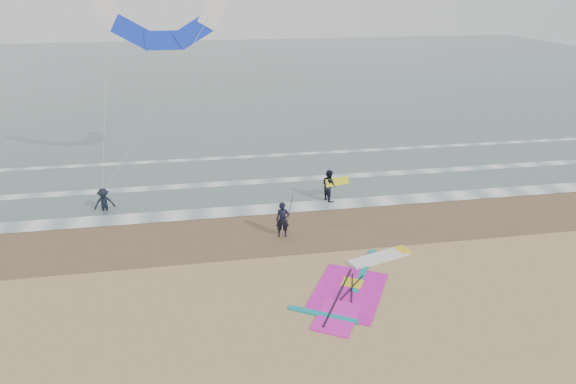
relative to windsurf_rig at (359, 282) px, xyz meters
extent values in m
plane|color=tan|center=(-0.62, -1.02, -0.04)|extent=(120.00, 120.00, 0.00)
cube|color=#47605E|center=(-0.62, 46.98, -0.02)|extent=(120.00, 80.00, 0.02)
cube|color=brown|center=(-0.62, 4.98, -0.03)|extent=(120.00, 5.00, 0.01)
cube|color=white|center=(-0.62, 7.18, -0.01)|extent=(120.00, 1.20, 0.02)
cube|color=white|center=(-0.62, 10.98, -0.01)|extent=(120.00, 0.70, 0.02)
cube|color=white|center=(-0.62, 15.48, -0.01)|extent=(120.00, 0.50, 0.01)
cube|color=white|center=(1.35, 1.58, 0.03)|extent=(2.72, 1.44, 0.13)
cube|color=yellow|center=(2.51, 1.95, 0.03)|extent=(0.65, 0.75, 0.14)
cube|color=#E31CBD|center=(-0.56, -0.53, -0.02)|extent=(3.71, 4.09, 0.04)
cube|color=#E31CBD|center=(-1.35, -1.91, -0.01)|extent=(2.05, 2.28, 0.05)
cube|color=#0C8C99|center=(0.50, 0.84, -0.01)|extent=(1.89, 3.05, 0.05)
cube|color=#0C8C99|center=(-1.77, -1.69, -0.01)|extent=(2.22, 1.42, 0.05)
cube|color=yellow|center=(-0.24, 0.00, -0.01)|extent=(0.96, 0.92, 0.05)
cylinder|color=black|center=(-0.98, -0.74, 0.02)|extent=(1.96, 3.33, 0.06)
cylinder|color=black|center=(-0.35, -0.32, 0.04)|extent=(1.31, 1.44, 0.04)
cylinder|color=black|center=(-0.35, -0.32, 0.04)|extent=(0.63, 1.82, 0.04)
imported|color=black|center=(-2.16, 4.24, 0.76)|extent=(0.63, 0.46, 1.60)
imported|color=black|center=(0.80, 7.77, 0.79)|extent=(0.87, 0.97, 1.66)
imported|color=black|center=(-10.27, 8.36, 0.73)|extent=(1.10, 0.80, 1.53)
cylinder|color=black|center=(-1.86, 4.24, 1.13)|extent=(0.17, 0.86, 1.82)
cube|color=yellow|center=(1.20, 7.67, 1.01)|extent=(1.30, 0.51, 0.39)
cube|color=white|center=(-9.49, 11.65, 9.11)|extent=(1.78, 0.16, 2.13)
cube|color=#1638ED|center=(-8.40, 11.65, 8.03)|extent=(2.13, 0.18, 1.78)
cube|color=#1638ED|center=(-6.92, 11.65, 7.63)|extent=(1.92, 0.17, 0.94)
cube|color=#1638ED|center=(-5.44, 11.65, 8.03)|extent=(2.13, 0.18, 1.78)
cube|color=white|center=(-4.35, 11.65, 9.11)|extent=(1.78, 0.16, 2.13)
cylinder|color=beige|center=(-9.88, 10.01, 5.03)|extent=(0.81, 3.31, 8.18)
cylinder|color=beige|center=(-7.31, 10.01, 5.03)|extent=(5.94, 3.32, 8.18)
camera|label=1|loc=(-5.40, -15.65, 10.36)|focal=32.00mm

